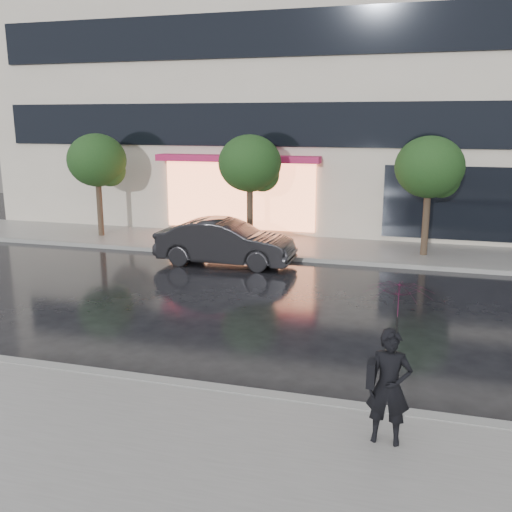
% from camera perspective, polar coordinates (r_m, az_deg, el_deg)
% --- Properties ---
extents(ground, '(120.00, 120.00, 0.00)m').
position_cam_1_polar(ground, '(10.56, -0.33, -11.51)').
color(ground, black).
rests_on(ground, ground).
extents(sidewalk_near, '(60.00, 4.50, 0.12)m').
position_cam_1_polar(sidewalk_near, '(7.86, -7.40, -20.65)').
color(sidewalk_near, slate).
rests_on(sidewalk_near, ground).
extents(sidewalk_far, '(60.00, 3.50, 0.12)m').
position_cam_1_polar(sidewalk_far, '(20.12, 7.82, 0.67)').
color(sidewalk_far, slate).
rests_on(sidewalk_far, ground).
extents(curb_near, '(60.00, 0.25, 0.14)m').
position_cam_1_polar(curb_near, '(9.67, -2.03, -13.52)').
color(curb_near, gray).
rests_on(curb_near, ground).
extents(curb_far, '(60.00, 0.25, 0.14)m').
position_cam_1_polar(curb_far, '(18.43, 7.04, -0.45)').
color(curb_far, gray).
rests_on(curb_far, ground).
extents(office_building, '(30.00, 12.76, 18.00)m').
position_cam_1_polar(office_building, '(27.68, 10.93, 22.63)').
color(office_building, beige).
rests_on(office_building, ground).
extents(tree_far_west, '(2.20, 2.20, 3.99)m').
position_cam_1_polar(tree_far_west, '(22.52, -15.45, 9.03)').
color(tree_far_west, '#33261C').
rests_on(tree_far_west, ground).
extents(tree_mid_west, '(2.20, 2.20, 3.99)m').
position_cam_1_polar(tree_mid_west, '(20.09, -0.43, 9.03)').
color(tree_mid_west, '#33261C').
rests_on(tree_mid_west, ground).
extents(tree_mid_east, '(2.20, 2.20, 3.99)m').
position_cam_1_polar(tree_mid_east, '(19.29, 17.12, 8.27)').
color(tree_mid_east, '#33261C').
rests_on(tree_mid_east, ground).
extents(parked_car, '(4.35, 1.53, 1.43)m').
position_cam_1_polar(parked_car, '(17.96, -3.08, 1.38)').
color(parked_car, black).
rests_on(parked_car, ground).
extents(pedestrian_with_umbrella, '(0.92, 0.94, 2.31)m').
position_cam_1_polar(pedestrian_with_umbrella, '(7.84, 13.67, -8.08)').
color(pedestrian_with_umbrella, black).
rests_on(pedestrian_with_umbrella, sidewalk_near).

